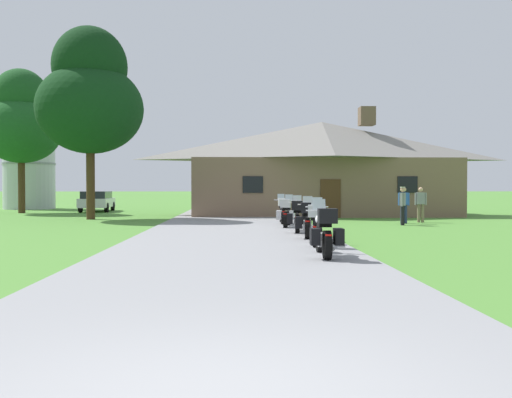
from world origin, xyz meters
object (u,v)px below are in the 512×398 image
at_px(motorcycle_silver_second_in_row, 316,225).
at_px(bystander_blue_shirt_near_lodge, 404,203).
at_px(tree_left_near, 90,96).
at_px(tree_left_far, 21,121).
at_px(motorcycle_orange_third_in_row, 308,220).
at_px(motorcycle_blue_farthest_in_row, 282,211).
at_px(bystander_gray_shirt_beside_signpost, 403,204).
at_px(motorcycle_orange_fourth_in_row, 297,217).
at_px(bystander_gray_shirt_by_tree, 421,203).
at_px(motorcycle_white_nearest_to_camera, 324,233).
at_px(parked_white_suv_far_left, 97,200).
at_px(motorcycle_black_fifth_in_row, 287,213).
at_px(metal_silo_distant, 29,158).

xyz_separation_m(motorcycle_silver_second_in_row, bystander_blue_shirt_near_lodge, (5.49, 10.12, 0.31)).
height_order(tree_left_near, tree_left_far, tree_left_near).
xyz_separation_m(motorcycle_orange_third_in_row, motorcycle_blue_farthest_in_row, (-0.21, 7.19, 0.01)).
relative_size(bystander_gray_shirt_beside_signpost, tree_left_near, 0.17).
height_order(motorcycle_orange_fourth_in_row, motorcycle_blue_farthest_in_row, same).
relative_size(motorcycle_silver_second_in_row, bystander_gray_shirt_beside_signpost, 1.23).
xyz_separation_m(motorcycle_silver_second_in_row, motorcycle_blue_farthest_in_row, (-0.16, 9.51, 0.00)).
bearing_deg(tree_left_near, bystander_blue_shirt_near_lodge, -14.41).
relative_size(motorcycle_orange_third_in_row, bystander_gray_shirt_by_tree, 1.25).
relative_size(motorcycle_white_nearest_to_camera, tree_left_near, 0.21).
height_order(bystander_gray_shirt_beside_signpost, parked_white_suv_far_left, bystander_gray_shirt_beside_signpost).
distance_m(motorcycle_orange_third_in_row, bystander_gray_shirt_beside_signpost, 8.33).
bearing_deg(motorcycle_silver_second_in_row, bystander_blue_shirt_near_lodge, 70.72).
relative_size(motorcycle_black_fifth_in_row, bystander_gray_shirt_beside_signpost, 1.23).
bearing_deg(bystander_gray_shirt_beside_signpost, motorcycle_orange_third_in_row, 167.16).
distance_m(motorcycle_orange_third_in_row, motorcycle_blue_farthest_in_row, 7.20).
bearing_deg(motorcycle_orange_third_in_row, tree_left_near, 137.35).
bearing_deg(motorcycle_black_fifth_in_row, motorcycle_orange_fourth_in_row, -76.53).
height_order(tree_left_far, parked_white_suv_far_left, tree_left_far).
height_order(motorcycle_white_nearest_to_camera, bystander_gray_shirt_beside_signpost, bystander_gray_shirt_beside_signpost).
xyz_separation_m(motorcycle_orange_fourth_in_row, tree_left_far, (-16.11, 17.07, 5.39)).
bearing_deg(parked_white_suv_far_left, bystander_blue_shirt_near_lodge, -42.35).
bearing_deg(bystander_gray_shirt_beside_signpost, motorcycle_silver_second_in_row, 174.73).
relative_size(bystander_blue_shirt_near_lodge, tree_left_near, 0.17).
relative_size(motorcycle_white_nearest_to_camera, bystander_gray_shirt_by_tree, 1.25).
bearing_deg(metal_silo_distant, motorcycle_black_fifth_in_row, -50.19).
height_order(motorcycle_orange_fourth_in_row, bystander_gray_shirt_by_tree, bystander_gray_shirt_by_tree).
height_order(motorcycle_black_fifth_in_row, metal_silo_distant, metal_silo_distant).
xyz_separation_m(motorcycle_orange_fourth_in_row, parked_white_suv_far_left, (-11.79, 19.21, 0.17)).
bearing_deg(bystander_gray_shirt_by_tree, motorcycle_blue_farthest_in_row, -158.53).
xyz_separation_m(bystander_gray_shirt_beside_signpost, parked_white_suv_far_left, (-16.89, 14.78, -0.17)).
xyz_separation_m(motorcycle_black_fifth_in_row, parked_white_suv_far_left, (-11.65, 16.55, 0.17)).
height_order(motorcycle_orange_third_in_row, motorcycle_orange_fourth_in_row, same).
bearing_deg(motorcycle_silver_second_in_row, bystander_gray_shirt_by_tree, 68.23).
distance_m(motorcycle_orange_third_in_row, motorcycle_black_fifth_in_row, 4.87).
distance_m(motorcycle_white_nearest_to_camera, motorcycle_orange_fourth_in_row, 7.21).
relative_size(motorcycle_silver_second_in_row, bystander_gray_shirt_by_tree, 1.25).
xyz_separation_m(bystander_blue_shirt_near_lodge, bystander_gray_shirt_beside_signpost, (-0.41, -1.17, 0.02)).
bearing_deg(metal_silo_distant, motorcycle_silver_second_in_row, -57.69).
bearing_deg(motorcycle_blue_farthest_in_row, bystander_gray_shirt_by_tree, 13.09).
distance_m(bystander_gray_shirt_by_tree, metal_silo_distant, 30.89).
bearing_deg(tree_left_far, motorcycle_silver_second_in_row, -53.24).
bearing_deg(parked_white_suv_far_left, motorcycle_blue_farthest_in_row, -54.83).
bearing_deg(motorcycle_silver_second_in_row, motorcycle_white_nearest_to_camera, -85.11).
xyz_separation_m(bystander_blue_shirt_near_lodge, tree_left_near, (-15.24, 3.92, 5.44)).
bearing_deg(metal_silo_distant, bystander_gray_shirt_beside_signpost, -40.55).
height_order(motorcycle_silver_second_in_row, bystander_gray_shirt_beside_signpost, bystander_gray_shirt_beside_signpost).
height_order(bystander_blue_shirt_near_lodge, tree_left_far, tree_left_far).
distance_m(bystander_gray_shirt_beside_signpost, tree_left_near, 16.59).
xyz_separation_m(bystander_blue_shirt_near_lodge, metal_silo_distant, (-23.81, 18.85, 3.08)).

